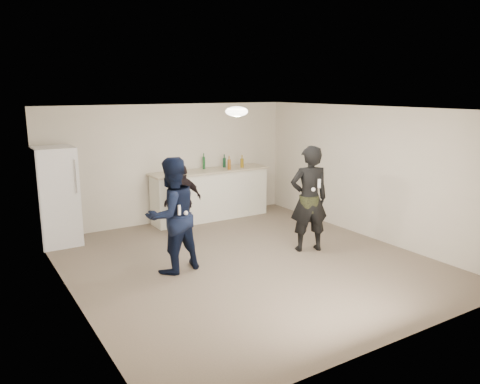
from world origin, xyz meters
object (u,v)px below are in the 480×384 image
counter (211,195)px  shaker (176,170)px  spectator (183,201)px  fridge (56,196)px  man (172,215)px  woman (309,199)px

counter → shaker: size_ratio=15.29×
counter → spectator: 1.38m
counter → fridge: size_ratio=1.44×
counter → fridge: (-3.20, -0.07, 0.38)m
fridge → spectator: size_ratio=1.27×
man → counter: bearing=-140.2°
woman → spectator: size_ratio=1.31×
counter → man: man is taller
fridge → spectator: bearing=-20.3°
shaker → man: 2.59m
shaker → woman: 2.99m
counter → fridge: 3.22m
shaker → spectator: (-0.22, -0.80, -0.46)m
fridge → man: man is taller
woman → man: bearing=11.6°
shaker → spectator: bearing=-105.5°
counter → shaker: (-0.84, -0.06, 0.65)m
fridge → man: 2.63m
fridge → man: (1.25, -2.31, 0.00)m
fridge → shaker: (2.36, 0.01, 0.28)m
counter → man: 3.10m
fridge → shaker: 2.37m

